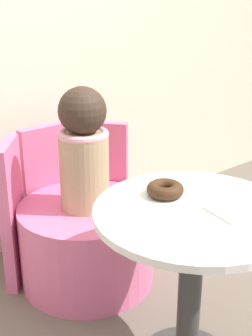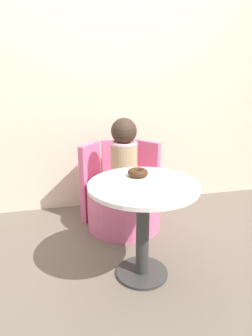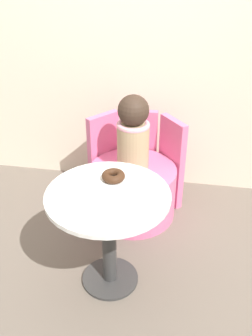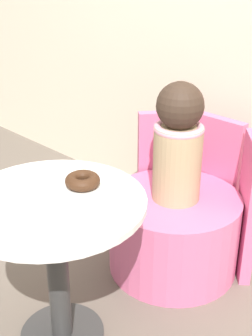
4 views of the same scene
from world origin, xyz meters
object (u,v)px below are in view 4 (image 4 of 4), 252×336
Objects in this scene: donut at (83,181)px; round_table at (55,237)px; child_figure at (178,143)px; tub_chair at (174,232)px.

round_table is at bearing -90.89° from donut.
donut is at bearing -92.90° from child_figure.
tub_chair is 0.46m from child_figure.
child_figure is (0.00, 0.00, 0.46)m from tub_chair.
round_table is 5.14× the size of donut.
child_figure reaches higher than tub_chair.
tub_chair is at bearing 180.00° from child_figure.
donut is at bearing 89.11° from round_table.
tub_chair is (0.03, 0.66, -0.28)m from round_table.
round_table is 0.68m from child_figure.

